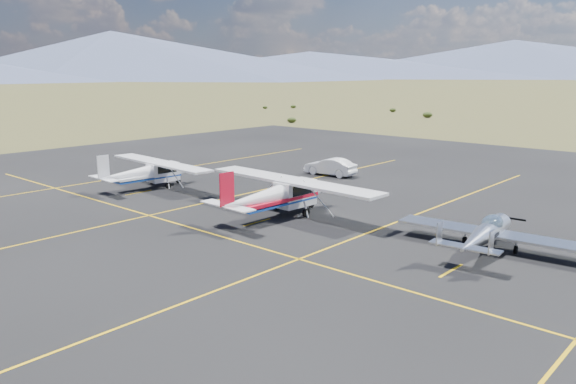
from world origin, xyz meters
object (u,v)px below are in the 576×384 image
aircraft_plain (148,172)px  sedan (330,167)px  aircraft_low_wing (487,232)px  aircraft_cessna (278,194)px

aircraft_plain → sedan: bearing=-24.2°
aircraft_low_wing → sedan: size_ratio=2.15×
aircraft_low_wing → aircraft_plain: bearing=89.9°
aircraft_cessna → sedan: size_ratio=2.91×
aircraft_low_wing → aircraft_cessna: bearing=93.9°
aircraft_low_wing → aircraft_cessna: aircraft_cessna is taller
aircraft_cessna → aircraft_plain: aircraft_cessna is taller
aircraft_cessna → aircraft_plain: bearing=93.4°
aircraft_low_wing → aircraft_plain: (-2.07, 22.75, 0.26)m
sedan → aircraft_plain: bearing=-33.4°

